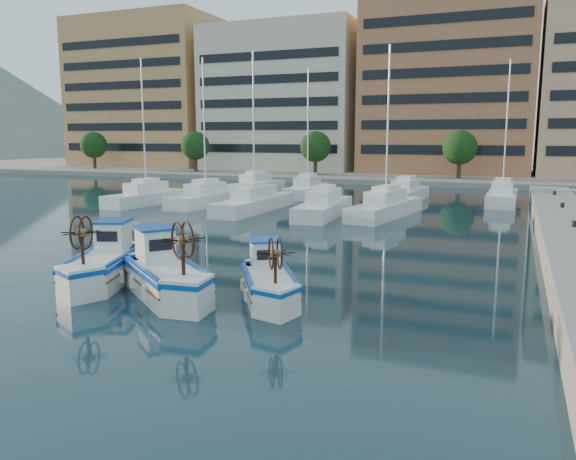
# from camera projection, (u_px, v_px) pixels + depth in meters

# --- Properties ---
(ground) EXTENTS (300.00, 300.00, 0.00)m
(ground) POSITION_uv_depth(u_px,v_px,m) (185.00, 299.00, 19.18)
(ground) COLOR #1A3945
(ground) RESTS_ON ground
(waterfront) EXTENTS (180.00, 40.00, 25.60)m
(waterfront) POSITION_uv_depth(u_px,v_px,m) (512.00, 93.00, 73.41)
(waterfront) COLOR gray
(waterfront) RESTS_ON ground
(yacht_marina) EXTENTS (36.48, 22.20, 11.50)m
(yacht_marina) POSITION_uv_depth(u_px,v_px,m) (332.00, 199.00, 45.39)
(yacht_marina) COLOR white
(yacht_marina) RESTS_ON ground
(fishing_boat_a) EXTENTS (3.21, 4.71, 2.84)m
(fishing_boat_a) POSITION_uv_depth(u_px,v_px,m) (104.00, 262.00, 21.28)
(fishing_boat_a) COLOR white
(fishing_boat_a) RESTS_ON ground
(fishing_boat_b) EXTENTS (4.65, 4.25, 2.90)m
(fishing_boat_b) POSITION_uv_depth(u_px,v_px,m) (165.00, 273.00, 19.48)
(fishing_boat_b) COLOR white
(fishing_boat_b) RESTS_ON ground
(fishing_boat_c) EXTENTS (3.32, 4.03, 2.45)m
(fishing_boat_c) POSITION_uv_depth(u_px,v_px,m) (268.00, 280.00, 19.09)
(fishing_boat_c) COLOR white
(fishing_boat_c) RESTS_ON ground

